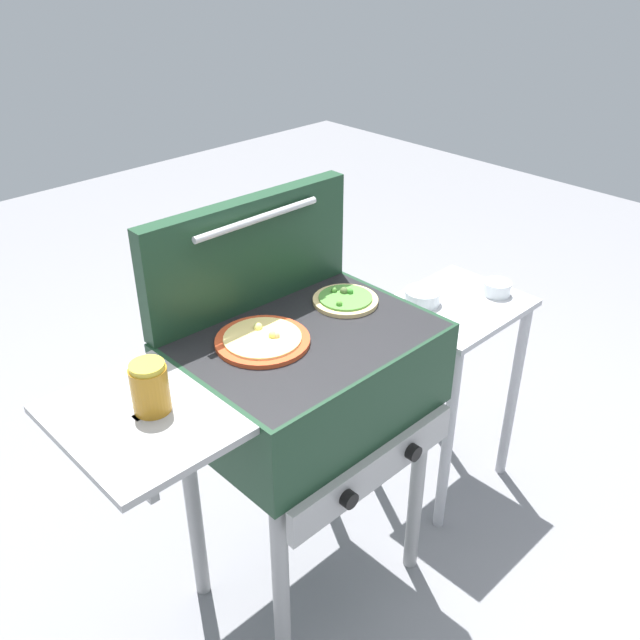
# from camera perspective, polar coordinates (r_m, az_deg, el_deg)

# --- Properties ---
(ground_plane) EXTENTS (8.00, 8.00, 0.00)m
(ground_plane) POSITION_cam_1_polar(r_m,az_deg,el_deg) (2.34, -0.94, -20.26)
(ground_plane) COLOR gray
(grill) EXTENTS (0.96, 0.53, 0.90)m
(grill) POSITION_cam_1_polar(r_m,az_deg,el_deg) (1.81, -1.37, -5.23)
(grill) COLOR #193823
(grill) RESTS_ON ground_plane
(grill_lid_open) EXTENTS (0.63, 0.09, 0.30)m
(grill_lid_open) POSITION_cam_1_polar(r_m,az_deg,el_deg) (1.82, -5.86, 5.48)
(grill_lid_open) COLOR #193823
(grill_lid_open) RESTS_ON grill
(pizza_cheese) EXTENTS (0.24, 0.24, 0.03)m
(pizza_cheese) POSITION_cam_1_polar(r_m,az_deg,el_deg) (1.71, -4.74, -1.64)
(pizza_cheese) COLOR #C64723
(pizza_cheese) RESTS_ON grill
(pizza_veggie) EXTENTS (0.18, 0.18, 0.03)m
(pizza_veggie) POSITION_cam_1_polar(r_m,az_deg,el_deg) (1.88, 2.09, 1.70)
(pizza_veggie) COLOR #E0C17F
(pizza_veggie) RESTS_ON grill
(sauce_jar) EXTENTS (0.08, 0.08, 0.12)m
(sauce_jar) POSITION_cam_1_polar(r_m,az_deg,el_deg) (1.50, -13.79, -5.44)
(sauce_jar) COLOR #B77A1E
(sauce_jar) RESTS_ON grill
(prep_table) EXTENTS (0.44, 0.36, 0.73)m
(prep_table) POSITION_cam_1_polar(r_m,az_deg,el_deg) (2.37, 10.68, -3.04)
(prep_table) COLOR #B2B2B7
(prep_table) RESTS_ON ground_plane
(topping_bowl_near) EXTENTS (0.12, 0.12, 0.04)m
(topping_bowl_near) POSITION_cam_1_polar(r_m,az_deg,el_deg) (2.24, 8.43, 1.87)
(topping_bowl_near) COLOR silver
(topping_bowl_near) RESTS_ON prep_table
(topping_bowl_far) EXTENTS (0.09, 0.09, 0.04)m
(topping_bowl_far) POSITION_cam_1_polar(r_m,az_deg,el_deg) (2.34, 14.35, 2.53)
(topping_bowl_far) COLOR silver
(topping_bowl_far) RESTS_ON prep_table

